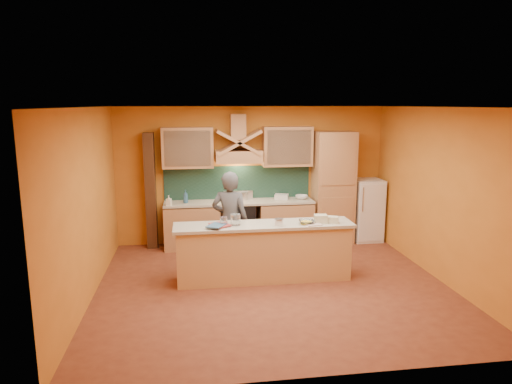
{
  "coord_description": "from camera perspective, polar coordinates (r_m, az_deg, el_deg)",
  "views": [
    {
      "loc": [
        -1.23,
        -6.74,
        2.85
      ],
      "look_at": [
        -0.14,
        0.9,
        1.35
      ],
      "focal_mm": 32.0,
      "sensor_mm": 36.0,
      "label": 1
    }
  ],
  "objects": [
    {
      "name": "backsplash",
      "position": [
        9.4,
        -2.31,
        1.18
      ],
      "size": [
        3.0,
        0.03,
        0.7
      ],
      "primitive_type": "cube",
      "color": "#18362D",
      "rests_on": "wall_back"
    },
    {
      "name": "book_upper",
      "position": [
        7.21,
        -5.8,
        -4.12
      ],
      "size": [
        0.35,
        0.38,
        0.02
      ],
      "primitive_type": "imported",
      "rotation": [
        0.0,
        0.0,
        -0.53
      ],
      "color": "#3B6083",
      "rests_on": "island_top"
    },
    {
      "name": "person",
      "position": [
        7.83,
        -3.25,
        -3.68
      ],
      "size": [
        0.72,
        0.58,
        1.74
      ],
      "primitive_type": "imported",
      "rotation": [
        0.0,
        0.0,
        2.85
      ],
      "color": "#4C4C51",
      "rests_on": "floor"
    },
    {
      "name": "cloth",
      "position": [
        7.36,
        7.18,
        -4.04
      ],
      "size": [
        0.27,
        0.22,
        0.02
      ],
      "primitive_type": "cube",
      "rotation": [
        0.0,
        0.0,
        0.17
      ],
      "color": "beige",
      "rests_on": "island_top"
    },
    {
      "name": "wall_back",
      "position": [
        9.43,
        -0.51,
        2.14
      ],
      "size": [
        5.5,
        0.02,
        2.8
      ],
      "primitive_type": "cube",
      "color": "orange",
      "rests_on": "floor"
    },
    {
      "name": "ceiling",
      "position": [
        6.85,
        2.29,
        10.56
      ],
      "size": [
        5.5,
        5.0,
        0.01
      ],
      "primitive_type": "cube",
      "color": "white",
      "rests_on": "wall_back"
    },
    {
      "name": "soap_bottle_a",
      "position": [
        8.91,
        -10.85,
        -1.06
      ],
      "size": [
        0.11,
        0.11,
        0.2
      ],
      "primitive_type": "imported",
      "rotation": [
        0.0,
        0.0,
        -0.28
      ],
      "color": "white",
      "rests_on": "counter_top"
    },
    {
      "name": "pot_large",
      "position": [
        9.15,
        -3.11,
        -0.85
      ],
      "size": [
        0.3,
        0.3,
        0.16
      ],
      "primitive_type": "cylinder",
      "rotation": [
        0.0,
        0.0,
        0.19
      ],
      "color": "silver",
      "rests_on": "stove"
    },
    {
      "name": "island_top",
      "position": [
        7.38,
        0.99,
        -4.17
      ],
      "size": [
        2.9,
        0.62,
        0.05
      ],
      "primitive_type": "cube",
      "color": "beige",
      "rests_on": "island_body"
    },
    {
      "name": "pot_small",
      "position": [
        9.33,
        -1.6,
        -0.61
      ],
      "size": [
        0.18,
        0.18,
        0.15
      ],
      "primitive_type": "cylinder",
      "rotation": [
        0.0,
        0.0,
        0.02
      ],
      "color": "silver",
      "rests_on": "stove"
    },
    {
      "name": "range_hood",
      "position": [
        9.09,
        -2.18,
        4.47
      ],
      "size": [
        0.92,
        0.5,
        0.24
      ],
      "primitive_type": "cube",
      "color": "tan",
      "rests_on": "wall_back"
    },
    {
      "name": "upper_cabinet_right",
      "position": [
        9.3,
        3.93,
        5.72
      ],
      "size": [
        1.0,
        0.35,
        0.8
      ],
      "primitive_type": "cube",
      "color": "tan",
      "rests_on": "wall_back"
    },
    {
      "name": "wall_left",
      "position": [
        7.05,
        -20.36,
        -1.57
      ],
      "size": [
        0.02,
        5.0,
        2.8
      ],
      "primitive_type": "cube",
      "color": "orange",
      "rests_on": "floor"
    },
    {
      "name": "base_cabinet_left",
      "position": [
        9.26,
        -7.96,
        -4.28
      ],
      "size": [
        1.1,
        0.6,
        0.86
      ],
      "primitive_type": "cube",
      "color": "tan",
      "rests_on": "floor"
    },
    {
      "name": "pantry_column",
      "position": [
        9.54,
        9.61,
        0.56
      ],
      "size": [
        0.8,
        0.6,
        2.3
      ],
      "primitive_type": "cube",
      "color": "tan",
      "rests_on": "floor"
    },
    {
      "name": "wall_right",
      "position": [
        7.96,
        22.08,
        -0.33
      ],
      "size": [
        0.02,
        5.0,
        2.8
      ],
      "primitive_type": "cube",
      "color": "orange",
      "rests_on": "floor"
    },
    {
      "name": "grocery_bag_a",
      "position": [
        7.49,
        8.1,
        -3.33
      ],
      "size": [
        0.22,
        0.19,
        0.13
      ],
      "primitive_type": "cube",
      "rotation": [
        0.0,
        0.0,
        -0.13
      ],
      "color": "beige",
      "rests_on": "island_top"
    },
    {
      "name": "floor",
      "position": [
        7.42,
        2.12,
        -11.62
      ],
      "size": [
        5.5,
        5.0,
        0.01
      ],
      "primitive_type": "cube",
      "color": "brown",
      "rests_on": "ground"
    },
    {
      "name": "upper_cabinet_left",
      "position": [
        9.1,
        -8.55,
        5.5
      ],
      "size": [
        1.0,
        0.35,
        0.8
      ],
      "primitive_type": "cube",
      "color": "tan",
      "rests_on": "wall_back"
    },
    {
      "name": "wall_front",
      "position": [
        4.64,
        7.75,
        -7.31
      ],
      "size": [
        5.5,
        0.02,
        2.8
      ],
      "primitive_type": "cube",
      "color": "orange",
      "rests_on": "floor"
    },
    {
      "name": "trim_column_left",
      "position": [
        9.28,
        -13.03,
        0.14
      ],
      "size": [
        0.2,
        0.3,
        2.3
      ],
      "primitive_type": "cube",
      "color": "#472816",
      "rests_on": "floor"
    },
    {
      "name": "bowl_back",
      "position": [
        9.42,
        5.72,
        -0.64
      ],
      "size": [
        0.27,
        0.27,
        0.08
      ],
      "primitive_type": "imported",
      "rotation": [
        0.0,
        0.0,
        0.05
      ],
      "color": "silver",
      "rests_on": "counter_top"
    },
    {
      "name": "book_lower",
      "position": [
        7.2,
        -5.33,
        -4.28
      ],
      "size": [
        0.37,
        0.4,
        0.03
      ],
      "primitive_type": "imported",
      "rotation": [
        0.0,
        0.0,
        0.51
      ],
      "color": "#B84243",
      "rests_on": "island_top"
    },
    {
      "name": "mixing_bowl",
      "position": [
        7.41,
        6.32,
        -3.74
      ],
      "size": [
        0.29,
        0.29,
        0.06
      ],
      "primitive_type": "imported",
      "rotation": [
        0.0,
        0.0,
        -0.16
      ],
      "color": "silver",
      "rests_on": "island_top"
    },
    {
      "name": "island_body",
      "position": [
        7.52,
        0.98,
        -7.7
      ],
      "size": [
        2.8,
        0.55,
        0.88
      ],
      "primitive_type": "cube",
      "color": "#DEAD71",
      "rests_on": "floor"
    },
    {
      "name": "soap_bottle_b",
      "position": [
        9.09,
        -8.8,
        -0.57
      ],
      "size": [
        0.13,
        0.13,
        0.26
      ],
      "primitive_type": "imported",
      "rotation": [
        0.0,
        0.0,
        0.3
      ],
      "color": "#2F5C82",
      "rests_on": "counter_top"
    },
    {
      "name": "hood_chimney",
      "position": [
        9.14,
        -2.28,
        8.15
      ],
      "size": [
        0.3,
        0.3,
        0.5
      ],
      "primitive_type": "cube",
      "color": "tan",
      "rests_on": "wall_back"
    },
    {
      "name": "counter_top",
      "position": [
        9.19,
        -2.11,
        -1.27
      ],
      "size": [
        3.0,
        0.62,
        0.04
      ],
      "primitive_type": "cube",
      "color": "beige",
      "rests_on": "base_cabinet_left"
    },
    {
      "name": "jar_large",
      "position": [
        7.28,
        -2.58,
        -3.47
      ],
      "size": [
        0.19,
        0.19,
        0.18
      ],
      "primitive_type": "cylinder",
      "rotation": [
        0.0,
        0.0,
        -0.24
      ],
      "color": "white",
      "rests_on": "island_top"
    },
    {
      "name": "kitchen_scale",
      "position": [
        7.25,
        2.88,
        -3.86
      ],
      "size": [
        0.15,
        0.15,
        0.1
      ],
      "primitive_type": "cube",
      "rotation": [
        0.0,
        0.0,
        -0.31
      ],
      "color": "white",
      "rests_on": "island_top"
    },
    {
      "name": "grocery_bag_b",
      "position": [
        7.52,
        9.59,
        -3.43
      ],
      "size": [
        0.21,
        0.19,
        0.11
      ],
      "primitive_type": "cube",
      "rotation": [
        0.0,
        0.0,
        -0.41
      ],
      "color": "beige",
      "rests_on": "island_top"
    },
    {
      "name": "stove",
      "position": [
        9.3,
        -2.09,
        -3.98
      ],
      "size": [
        0.6,
        0.58,
        0.9
      ],
      "primitive_type": "cube",
      "color": "black",
      "rests_on": "floor"
    },
    {
      "name": "jar_small",
      "position": [
        7.25,
        -4.06,
        -3.67
      ],
      "size": [
        0.15,
        0.15,
        0.15
      ],
      "primitive_type": "cylinder",
      "rotation": [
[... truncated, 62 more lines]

